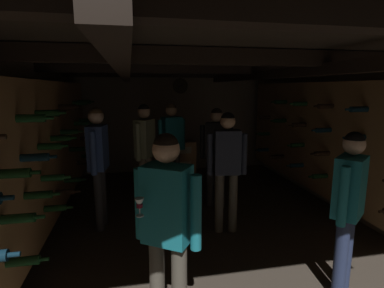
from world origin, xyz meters
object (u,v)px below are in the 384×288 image
(person_host_center, at_px, (227,161))
(person_guest_far_left, at_px, (145,146))
(person_guest_near_left, at_px, (167,220))
(person_guest_rear_center, at_px, (172,140))
(person_guest_mid_left, at_px, (98,156))
(person_guest_far_right, at_px, (216,148))
(wine_crate_stack, at_px, (182,163))
(person_guest_near_right, at_px, (349,200))
(display_bottle, at_px, (175,134))

(person_host_center, bearing_deg, person_guest_far_left, 132.71)
(person_guest_near_left, bearing_deg, person_guest_rear_center, 81.65)
(person_host_center, xyz_separation_m, person_guest_mid_left, (-1.69, 0.47, 0.04))
(person_guest_near_left, height_order, person_guest_far_right, person_guest_near_left)
(person_host_center, height_order, person_guest_far_left, person_guest_far_left)
(wine_crate_stack, bearing_deg, person_guest_far_left, -126.85)
(person_host_center, distance_m, person_guest_mid_left, 1.76)
(person_guest_far_left, bearing_deg, person_guest_near_right, -56.11)
(person_host_center, distance_m, person_guest_far_right, 0.92)
(person_guest_far_left, relative_size, person_guest_rear_center, 1.01)
(display_bottle, distance_m, person_guest_near_left, 3.94)
(person_guest_mid_left, distance_m, person_guest_far_left, 0.93)
(person_guest_near_left, xyz_separation_m, person_guest_far_right, (1.12, 2.58, -0.00))
(wine_crate_stack, distance_m, person_guest_near_right, 3.78)
(display_bottle, distance_m, person_guest_far_left, 1.29)
(person_guest_rear_center, bearing_deg, person_guest_far_left, -135.22)
(person_guest_far_right, bearing_deg, person_guest_far_left, 170.21)
(person_host_center, height_order, person_guest_rear_center, person_guest_rear_center)
(display_bottle, relative_size, person_guest_near_left, 0.21)
(person_guest_near_left, xyz_separation_m, person_guest_near_right, (1.70, 0.21, -0.05))
(display_bottle, height_order, person_guest_rear_center, person_guest_rear_center)
(person_guest_far_right, relative_size, person_guest_far_left, 0.96)
(person_guest_far_right, relative_size, person_guest_mid_left, 0.96)
(person_host_center, distance_m, person_guest_rear_center, 1.70)
(wine_crate_stack, xyz_separation_m, person_guest_near_left, (-0.76, -3.83, 0.54))
(person_guest_near_right, bearing_deg, person_guest_mid_left, 141.14)
(display_bottle, relative_size, person_host_center, 0.21)
(person_guest_far_right, distance_m, person_guest_mid_left, 1.86)
(person_host_center, xyz_separation_m, person_guest_far_right, (0.11, 0.92, -0.00))
(person_guest_far_left, bearing_deg, person_guest_mid_left, -135.94)
(wine_crate_stack, height_order, person_guest_far_right, person_guest_far_right)
(person_guest_near_right, distance_m, person_guest_far_left, 3.10)
(wine_crate_stack, bearing_deg, person_host_center, -83.69)
(person_host_center, height_order, person_guest_far_right, person_host_center)
(display_bottle, height_order, person_guest_far_left, person_guest_far_left)
(person_host_center, bearing_deg, wine_crate_stack, 96.31)
(display_bottle, xyz_separation_m, person_guest_mid_left, (-1.33, -1.75, 0.00))
(person_host_center, height_order, person_guest_mid_left, person_guest_mid_left)
(person_guest_near_right, distance_m, person_guest_rear_center, 3.31)
(person_guest_mid_left, bearing_deg, wine_crate_stack, 49.40)
(person_guest_mid_left, height_order, person_guest_far_left, person_guest_far_left)
(wine_crate_stack, bearing_deg, person_guest_near_right, -75.48)
(wine_crate_stack, height_order, person_guest_near_right, person_guest_near_right)
(display_bottle, height_order, person_guest_mid_left, person_guest_mid_left)
(person_guest_near_left, height_order, person_guest_mid_left, person_guest_mid_left)
(person_host_center, xyz_separation_m, person_guest_near_left, (-1.00, -1.66, -0.00))
(wine_crate_stack, distance_m, person_guest_rear_center, 0.84)
(person_guest_rear_center, bearing_deg, wine_crate_stack, 62.89)
(wine_crate_stack, relative_size, person_guest_far_right, 0.55)
(wine_crate_stack, distance_m, person_host_center, 2.25)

